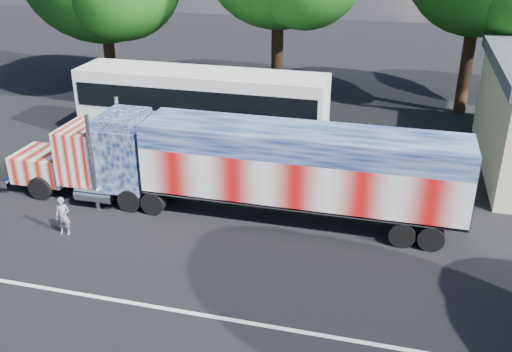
# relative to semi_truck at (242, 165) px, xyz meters

# --- Properties ---
(ground) EXTENTS (100.00, 100.00, 0.00)m
(ground) POSITION_rel_semi_truck_xyz_m (0.69, -3.52, -2.05)
(ground) COLOR black
(lane_markings) EXTENTS (30.00, 2.67, 0.01)m
(lane_markings) POSITION_rel_semi_truck_xyz_m (2.40, -7.29, -2.05)
(lane_markings) COLOR silver
(lane_markings) RESTS_ON ground
(semi_truck) EXTENTS (18.69, 2.95, 3.98)m
(semi_truck) POSITION_rel_semi_truck_xyz_m (0.00, 0.00, 0.00)
(semi_truck) COLOR black
(semi_truck) RESTS_ON ground
(coach_bus) EXTENTS (12.79, 2.98, 3.72)m
(coach_bus) POSITION_rel_semi_truck_xyz_m (-4.14, 6.97, -0.12)
(coach_bus) COLOR white
(coach_bus) RESTS_ON ground
(woman) EXTENTS (0.60, 0.45, 1.48)m
(woman) POSITION_rel_semi_truck_xyz_m (-5.96, -3.30, -1.31)
(woman) COLOR slate
(woman) RESTS_ON ground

